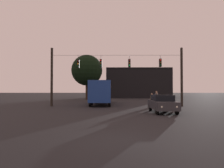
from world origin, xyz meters
TOP-DOWN VIEW (x-y plane):
  - ground_plane at (0.00, 24.50)m, footprint 168.00×168.00m
  - overhead_signal_span at (0.02, 16.80)m, footprint 15.50×0.44m
  - city_bus at (-1.98, 20.48)m, footprint 2.67×11.03m
  - car_near_right at (3.85, 10.18)m, footprint 1.86×4.36m
  - pedestrian_crossing_left at (4.91, 18.11)m, footprint 0.35×0.42m
  - pedestrian_crossing_center at (4.72, 16.92)m, footprint 0.28×0.39m
  - pedestrian_crossing_right at (3.80, 15.04)m, footprint 0.29×0.39m
  - corner_building at (5.36, 45.60)m, footprint 14.72×12.85m
  - tree_left_silhouette at (-5.49, 32.94)m, footprint 5.94×5.94m

SIDE VIEW (x-z plane):
  - ground_plane at x=0.00m, z-range 0.00..0.00m
  - car_near_right at x=3.85m, z-range 0.04..1.56m
  - pedestrian_crossing_right at x=3.80m, z-range 0.09..1.64m
  - pedestrian_crossing_center at x=4.72m, z-range 0.10..1.73m
  - pedestrian_crossing_left at x=4.91m, z-range 0.12..1.89m
  - city_bus at x=-1.98m, z-range 0.37..3.37m
  - corner_building at x=5.36m, z-range 0.00..6.82m
  - overhead_signal_span at x=0.02m, z-range 0.46..7.32m
  - tree_left_silhouette at x=-5.49m, z-range 1.32..9.93m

